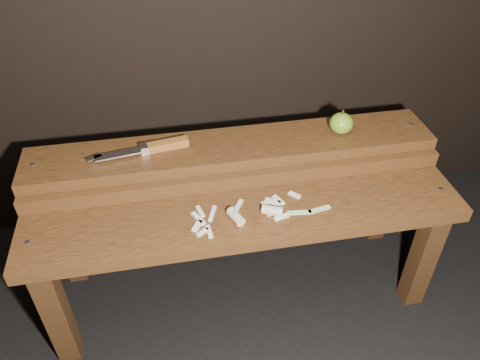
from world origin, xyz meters
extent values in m
plane|color=black|center=(0.00, 0.00, 0.00)|extent=(60.00, 60.00, 0.00)
cube|color=#381F0E|center=(-0.54, -0.10, 0.19)|extent=(0.06, 0.06, 0.38)
cube|color=#381F0E|center=(0.54, -0.10, 0.19)|extent=(0.06, 0.06, 0.38)
cube|color=#482811|center=(0.00, -0.05, 0.40)|extent=(1.20, 0.20, 0.04)
cylinder|color=slate|center=(-0.56, -0.05, 0.42)|extent=(0.01, 0.01, 0.00)
cylinder|color=slate|center=(0.56, -0.05, 0.42)|extent=(0.01, 0.01, 0.00)
cube|color=#381F0E|center=(-0.54, 0.20, 0.23)|extent=(0.06, 0.06, 0.46)
cube|color=#381F0E|center=(0.54, 0.20, 0.23)|extent=(0.06, 0.06, 0.46)
cube|color=#482811|center=(0.00, 0.07, 0.44)|extent=(1.20, 0.02, 0.05)
cube|color=#482811|center=(0.00, 0.17, 0.48)|extent=(1.20, 0.18, 0.04)
cylinder|color=slate|center=(-0.56, 0.17, 0.50)|extent=(0.01, 0.01, 0.00)
cylinder|color=slate|center=(0.56, 0.17, 0.50)|extent=(0.01, 0.01, 0.00)
ellipsoid|color=olive|center=(0.33, 0.17, 0.53)|extent=(0.07, 0.07, 0.06)
cylinder|color=#382314|center=(0.33, 0.17, 0.57)|extent=(0.01, 0.01, 0.01)
cube|color=#935120|center=(-0.19, 0.18, 0.51)|extent=(0.12, 0.05, 0.02)
cube|color=silver|center=(-0.26, 0.17, 0.51)|extent=(0.03, 0.03, 0.03)
cube|color=silver|center=(-0.33, 0.16, 0.51)|extent=(0.13, 0.05, 0.00)
cube|color=silver|center=(-0.39, 0.16, 0.51)|extent=(0.05, 0.03, 0.00)
cube|color=beige|center=(-0.14, -0.07, 0.42)|extent=(0.03, 0.04, 0.01)
cube|color=beige|center=(-0.13, -0.05, 0.42)|extent=(0.04, 0.05, 0.01)
cube|color=beige|center=(-0.12, -0.02, 0.42)|extent=(0.02, 0.05, 0.01)
cube|color=beige|center=(0.06, -0.04, 0.42)|extent=(0.03, 0.06, 0.01)
cube|color=beige|center=(-0.09, -0.03, 0.42)|extent=(0.03, 0.06, 0.01)
cube|color=beige|center=(-0.02, -0.01, 0.42)|extent=(0.03, 0.04, 0.01)
cube|color=beige|center=(0.09, -0.08, 0.42)|extent=(0.04, 0.02, 0.01)
cube|color=beige|center=(-0.13, -0.10, 0.42)|extent=(0.04, 0.03, 0.01)
cube|color=beige|center=(0.14, 0.00, 0.42)|extent=(0.03, 0.04, 0.01)
cube|color=beige|center=(-0.11, -0.10, 0.42)|extent=(0.02, 0.04, 0.01)
cube|color=beige|center=(0.09, -0.01, 0.42)|extent=(0.03, 0.04, 0.01)
cube|color=beige|center=(0.08, -0.02, 0.42)|extent=(0.05, 0.04, 0.01)
cylinder|color=#C9BB8C|center=(-0.04, -0.07, 0.43)|extent=(0.04, 0.06, 0.03)
cylinder|color=#C9BB8C|center=(0.06, -0.06, 0.43)|extent=(0.06, 0.05, 0.03)
cube|color=#BCC988|center=(0.19, -0.07, 0.42)|extent=(0.07, 0.03, 0.00)
cube|color=#BCC988|center=(0.14, -0.07, 0.42)|extent=(0.07, 0.02, 0.00)
camera|label=1|loc=(-0.19, -0.94, 1.27)|focal=35.00mm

